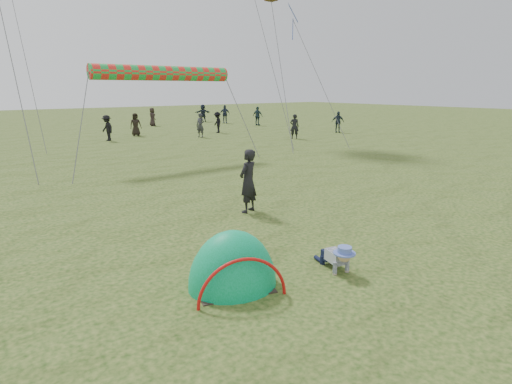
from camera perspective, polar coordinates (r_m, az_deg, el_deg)
ground at (r=6.67m, az=8.09°, el=-15.26°), size 140.00×140.00×0.00m
crawling_toddler at (r=7.66m, az=11.55°, el=-8.99°), size 0.68×0.84×0.56m
popup_tent at (r=7.10m, az=-3.34°, el=-13.20°), size 1.85×1.67×1.99m
standing_adult at (r=10.82m, az=-1.15°, el=1.57°), size 0.74×0.62×1.74m
crowd_person_0 at (r=28.25m, az=-7.96°, el=9.41°), size 0.63×0.72×1.65m
crowd_person_2 at (r=39.67m, az=-4.49°, el=11.03°), size 1.11×0.81×1.74m
crowd_person_3 at (r=27.81m, az=-20.48°, el=8.56°), size 0.80×1.16×1.65m
crowd_person_8 at (r=31.75m, az=11.61°, el=9.78°), size 0.97×0.91×1.61m
crowd_person_10 at (r=30.11m, az=-16.82°, el=9.21°), size 0.85×0.62×1.61m
crowd_person_11 at (r=41.81m, az=-7.59°, el=11.12°), size 1.68×0.87×1.73m
crowd_person_12 at (r=27.33m, az=5.51°, el=9.31°), size 0.71×0.69×1.64m
crowd_person_14 at (r=37.12m, az=0.24°, el=10.80°), size 0.75×1.08×1.70m
crowd_person_15 at (r=31.02m, az=-5.53°, el=9.87°), size 0.79×1.12×1.58m
crowd_person_16 at (r=37.86m, az=-14.60°, el=10.35°), size 0.93×0.92×1.62m
rainbow_tube_kite at (r=18.76m, az=-13.07°, el=16.20°), size 6.33×0.64×0.64m
diamond_kite_4 at (r=26.98m, az=5.32°, el=24.09°), size 1.32×1.32×1.07m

